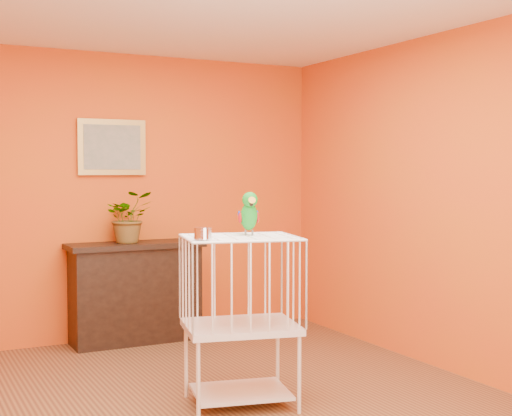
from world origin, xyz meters
TOP-DOWN VIEW (x-y plane):
  - ground at (0.00, 0.00)m, footprint 4.50×4.50m
  - room_shell at (0.00, 0.00)m, footprint 4.50×4.50m
  - console_cabinet at (0.15, 2.04)m, footprint 1.21×0.43m
  - potted_plant at (0.10, 1.99)m, footprint 0.45×0.49m
  - framed_picture at (0.00, 2.22)m, footprint 0.62×0.04m
  - birdcage at (0.24, 0.05)m, footprint 0.82×0.70m
  - feed_cup at (-0.08, -0.07)m, footprint 0.11×0.11m
  - parrot at (0.33, 0.11)m, footprint 0.15×0.26m

SIDE VIEW (x-z plane):
  - ground at x=0.00m, z-range 0.00..0.00m
  - console_cabinet at x=0.15m, z-range 0.00..0.90m
  - birdcage at x=0.24m, z-range 0.02..1.13m
  - potted_plant at x=0.10m, z-range 0.90..1.26m
  - feed_cup at x=-0.08m, z-range 1.12..1.19m
  - parrot at x=0.33m, z-range 1.11..1.40m
  - room_shell at x=0.00m, z-range -0.67..3.83m
  - framed_picture at x=0.00m, z-range 1.50..2.00m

